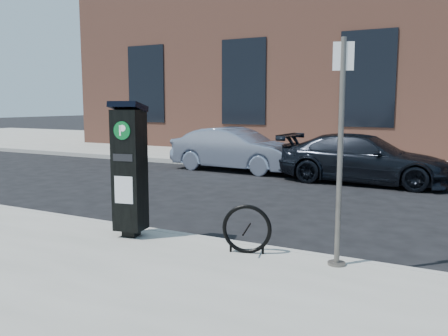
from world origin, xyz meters
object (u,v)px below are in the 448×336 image
Objects in this scene: parking_kiosk at (130,168)px; bike_rack at (247,229)px; car_dark at (364,159)px; car_silver at (235,149)px; sign_pole at (340,155)px.

bike_rack is (1.87, 0.08, -0.70)m from parking_kiosk.
car_dark is (1.84, 7.40, -0.53)m from parking_kiosk.
parking_kiosk is at bearing 166.77° from car_dark.
parking_kiosk reaches higher than car_silver.
sign_pole is 9.37m from car_silver.
car_dark is at bearing 81.50° from sign_pole.
sign_pole is at bearing -169.78° from car_dark.
car_silver is 4.10m from car_dark.
sign_pole reaches higher than parking_kiosk.
car_dark is (-1.20, 7.23, -0.85)m from sign_pole.
car_dark reaches higher than bike_rack.
car_silver reaches higher than bike_rack.
car_silver is at bearing 95.96° from parking_kiosk.
car_dark is (-0.03, 7.33, 0.18)m from bike_rack.
bike_rack is 0.16× the size of car_silver.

